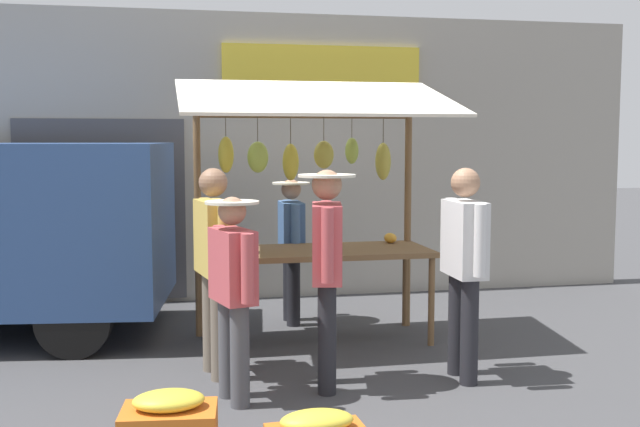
% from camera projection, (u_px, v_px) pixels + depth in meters
% --- Properties ---
extents(ground_plane, '(40.00, 40.00, 0.00)m').
position_uv_depth(ground_plane, '(314.00, 340.00, 7.40)').
color(ground_plane, '#424244').
extents(street_backdrop, '(9.00, 0.30, 3.40)m').
position_uv_depth(street_backdrop, '(275.00, 157.00, 9.37)').
color(street_backdrop, '#9E998E').
rests_on(street_backdrop, ground).
extents(market_stall, '(2.50, 1.46, 2.50)m').
position_uv_depth(market_stall, '(311.00, 178.00, 7.30)').
color(market_stall, brown).
rests_on(market_stall, ground).
extents(vendor_with_sunhat, '(0.39, 0.66, 1.51)m').
position_uv_depth(vendor_with_sunhat, '(291.00, 240.00, 8.03)').
color(vendor_with_sunhat, '#232328').
rests_on(vendor_with_sunhat, ground).
extents(shopper_in_grey_tee, '(0.31, 0.71, 1.69)m').
position_uv_depth(shopper_in_grey_tee, '(214.00, 256.00, 6.22)').
color(shopper_in_grey_tee, '#726656').
rests_on(shopper_in_grey_tee, ground).
extents(shopper_with_ponytail, '(0.44, 0.70, 1.69)m').
position_uv_depth(shopper_with_ponytail, '(327.00, 260.00, 5.89)').
color(shopper_with_ponytail, '#232328').
rests_on(shopper_with_ponytail, ground).
extents(shopper_with_shopping_bag, '(0.23, 0.72, 1.70)m').
position_uv_depth(shopper_with_shopping_bag, '(464.00, 257.00, 6.12)').
color(shopper_with_shopping_bag, '#232328').
rests_on(shopper_with_shopping_bag, ground).
extents(shopper_in_striped_shirt, '(0.39, 0.64, 1.51)m').
position_uv_depth(shopper_in_striped_shirt, '(233.00, 284.00, 5.60)').
color(shopper_in_striped_shirt, '#4C4C51').
rests_on(shopper_in_striped_shirt, ground).
extents(produce_crate_side, '(0.61, 0.45, 0.41)m').
position_uv_depth(produce_crate_side, '(169.00, 427.00, 4.67)').
color(produce_crate_side, '#D1661E').
rests_on(produce_crate_side, ground).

